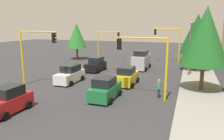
% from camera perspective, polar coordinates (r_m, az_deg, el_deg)
% --- Properties ---
extents(ground_plane, '(120.00, 120.00, 0.00)m').
position_cam_1_polar(ground_plane, '(26.37, -1.00, -2.06)').
color(ground_plane, '#353538').
extents(sidewalk_kerb, '(80.00, 4.00, 0.15)m').
position_cam_1_polar(sidewalk_kerb, '(29.57, 22.09, -1.27)').
color(sidewalk_kerb, gray).
rests_on(sidewalk_kerb, ground).
extents(lane_arrow_near, '(2.40, 1.10, 1.10)m').
position_cam_1_polar(lane_arrow_near, '(18.51, -23.34, -9.12)').
color(lane_arrow_near, silver).
rests_on(lane_arrow_near, ground).
extents(traffic_signal_far_right, '(0.36, 4.59, 5.31)m').
position_cam_1_polar(traffic_signal_far_right, '(40.78, -1.33, 8.20)').
color(traffic_signal_far_right, yellow).
rests_on(traffic_signal_far_right, ground).
extents(traffic_signal_far_left, '(0.36, 4.59, 5.94)m').
position_cam_1_polar(traffic_signal_far_left, '(38.11, 14.98, 8.18)').
color(traffic_signal_far_left, yellow).
rests_on(traffic_signal_far_left, ground).
extents(traffic_signal_near_left, '(0.36, 4.59, 5.43)m').
position_cam_1_polar(traffic_signal_near_left, '(18.40, 8.74, 4.00)').
color(traffic_signal_near_left, yellow).
rests_on(traffic_signal_near_left, ground).
extents(traffic_signal_near_right, '(0.36, 4.59, 5.85)m').
position_cam_1_polar(traffic_signal_near_right, '(23.42, -19.81, 5.75)').
color(traffic_signal_near_right, yellow).
rests_on(traffic_signal_near_right, ground).
extents(street_lamp_curbside, '(2.15, 0.28, 7.00)m').
position_cam_1_polar(street_lamp_curbside, '(27.57, 20.14, 6.99)').
color(street_lamp_curbside, slate).
rests_on(street_lamp_curbside, ground).
extents(tree_roadside_far, '(3.86, 3.86, 7.03)m').
position_cam_1_polar(tree_roadside_far, '(41.92, 20.71, 8.69)').
color(tree_roadside_far, brown).
rests_on(tree_roadside_far, ground).
extents(tree_roadside_near, '(4.43, 4.43, 8.11)m').
position_cam_1_polar(tree_roadside_near, '(21.94, 23.65, 8.25)').
color(tree_roadside_near, brown).
rests_on(tree_roadside_near, ground).
extents(tree_opposite_side, '(3.75, 3.75, 6.82)m').
position_cam_1_polar(tree_opposite_side, '(41.24, -9.41, 9.05)').
color(tree_opposite_side, brown).
rests_on(tree_opposite_side, ground).
extents(tree_roadside_mid, '(4.33, 4.33, 7.92)m').
position_cam_1_polar(tree_roadside_mid, '(31.91, 21.75, 8.96)').
color(tree_roadside_mid, brown).
rests_on(tree_roadside_mid, ground).
extents(delivery_van_silver, '(4.80, 2.22, 2.77)m').
position_cam_1_polar(delivery_van_silver, '(31.76, 7.81, 2.55)').
color(delivery_van_silver, '#B2B5BA').
rests_on(delivery_van_silver, ground).
extents(car_black, '(3.86, 2.09, 1.98)m').
position_cam_1_polar(car_black, '(30.18, -4.32, 1.41)').
color(car_black, black).
rests_on(car_black, ground).
extents(car_red, '(3.65, 1.96, 1.98)m').
position_cam_1_polar(car_red, '(17.56, -25.98, -7.39)').
color(car_red, red).
rests_on(car_red, ground).
extents(car_yellow, '(3.91, 2.08, 1.98)m').
position_cam_1_polar(car_yellow, '(23.22, 3.94, -1.72)').
color(car_yellow, yellow).
rests_on(car_yellow, ground).
extents(car_green, '(3.84, 2.09, 1.98)m').
position_cam_1_polar(car_green, '(18.65, -1.87, -5.08)').
color(car_green, '#1E7238').
rests_on(car_green, ground).
extents(car_white, '(4.15, 1.99, 1.98)m').
position_cam_1_polar(car_white, '(24.47, -11.10, -1.22)').
color(car_white, white).
rests_on(car_white, ground).
extents(pedestrian_crossing, '(0.40, 0.24, 1.70)m').
position_cam_1_polar(pedestrian_crossing, '(19.36, 12.38, -4.68)').
color(pedestrian_crossing, '#262638').
rests_on(pedestrian_crossing, ground).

